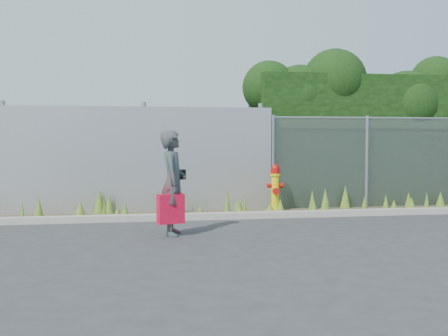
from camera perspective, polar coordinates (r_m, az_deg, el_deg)
ground at (r=9.10m, az=3.39°, el=-6.74°), size 80.00×80.00×0.00m
curb at (r=10.83m, az=1.21°, el=-4.85°), size 16.00×0.22×0.12m
weed_strip at (r=11.47m, az=-0.20°, el=-3.96°), size 16.00×1.32×0.54m
corrugated_fence at (r=11.81m, az=-15.61°, el=0.77°), size 8.50×0.21×2.30m
chainlink_fence at (r=13.33m, az=18.41°, el=0.66°), size 6.50×0.07×2.05m
hedge at (r=14.27m, az=17.02°, el=4.41°), size 7.62×1.90×3.64m
fire_hydrant at (r=11.81m, az=5.22°, el=-2.08°), size 0.34×0.31×1.02m
woman at (r=8.96m, az=-5.22°, el=-1.51°), size 0.49×0.67×1.67m
red_tote_bag at (r=8.83m, az=-5.44°, el=-4.15°), size 0.42×0.15×0.55m
black_shoulder_bag at (r=9.19m, az=-4.62°, el=-0.67°), size 0.22×0.09×0.16m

